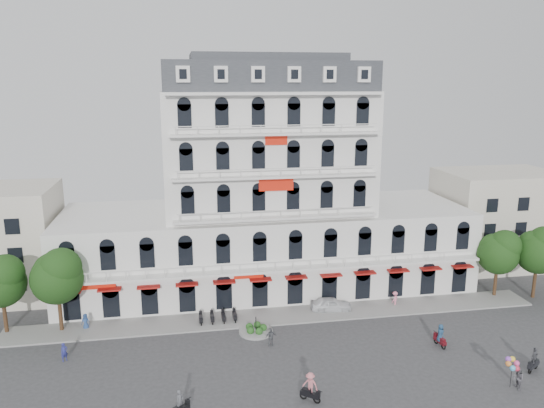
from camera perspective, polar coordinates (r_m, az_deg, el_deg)
The scene contains 20 objects.
ground at distance 46.47m, azimuth 3.21°, elevation -16.64°, with size 120.00×120.00×0.00m, color #38383A.
sidewalk at distance 54.24m, azimuth 1.00°, elevation -11.93°, with size 53.00×4.00×0.16m, color gray.
main_building at distance 59.45m, azimuth -0.62°, elevation 0.40°, with size 45.00×15.00×25.80m.
flank_building_east at distance 73.19m, azimuth 22.96°, elevation -1.41°, with size 14.00×10.00×12.00m, color beige.
traffic_island at distance 51.05m, azimuth -1.74°, elevation -13.40°, with size 3.20×3.20×1.60m.
parked_scooter_row at distance 53.36m, azimuth -5.84°, elevation -12.55°, with size 4.40×1.80×1.10m, color black, non-canonical shape.
tree_west_outer at distance 54.82m, azimuth -27.13°, elevation -7.23°, with size 4.50×4.48×7.76m.
tree_west_inner at distance 52.96m, azimuth -22.12°, elevation -7.03°, with size 4.76×4.76×8.25m.
tree_east_inner at distance 62.15m, azimuth 23.23°, elevation -4.65°, with size 4.40×4.37×7.57m.
tree_east_outer at distance 63.55m, azimuth 26.78°, elevation -4.32°, with size 4.65×4.65×8.05m.
parked_car at distance 55.60m, azimuth 6.37°, elevation -10.66°, with size 1.68×4.17×1.42m, color silver.
rider_west at distance 40.16m, azimuth -9.85°, elevation -20.53°, with size 1.38×1.23×2.09m.
rider_east at distance 50.59m, azimuth 17.65°, elevation -13.33°, with size 0.63×1.70×2.12m.
rider_northeast at distance 49.50m, azimuth 26.36°, elevation -14.76°, with size 1.52×1.07×2.11m.
rider_center at distance 41.12m, azimuth 4.13°, elevation -18.95°, with size 1.40×1.29×2.32m.
pedestrian_left at distance 54.37m, azimuth -19.42°, elevation -11.85°, with size 0.77×0.50×1.58m, color navy.
pedestrian_mid at distance 48.53m, azimuth -0.12°, elevation -14.10°, with size 1.00×0.42×1.71m, color #575A5F.
pedestrian_right at distance 57.80m, azimuth 13.08°, elevation -9.89°, with size 1.02×0.59×1.58m, color pink.
pedestrian_far at distance 49.44m, azimuth -21.45°, elevation -14.59°, with size 0.59×0.39×1.62m, color navy.
balloon_vendor at distance 46.37m, azimuth 24.79°, elevation -16.22°, with size 1.31×1.26×2.45m.
Camera 1 is at (-9.48, -39.22, 23.05)m, focal length 35.00 mm.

